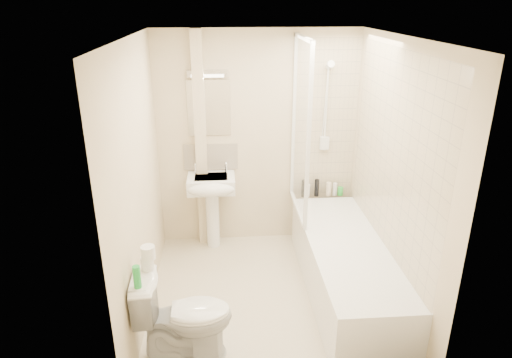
{
  "coord_description": "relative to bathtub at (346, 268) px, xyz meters",
  "views": [
    {
      "loc": [
        -0.38,
        -3.59,
        2.68
      ],
      "look_at": [
        -0.09,
        0.2,
        1.16
      ],
      "focal_mm": 32.0,
      "sensor_mm": 36.0,
      "label": 1
    }
  ],
  "objects": [
    {
      "name": "floor",
      "position": [
        -0.75,
        -0.04,
        -0.29
      ],
      "size": [
        2.5,
        2.5,
        0.0
      ],
      "primitive_type": "plane",
      "color": "beige",
      "rests_on": "ground"
    },
    {
      "name": "wall_back",
      "position": [
        -0.75,
        1.21,
        0.91
      ],
      "size": [
        2.2,
        0.02,
        2.4
      ],
      "primitive_type": "cube",
      "color": "beige",
      "rests_on": "ground"
    },
    {
      "name": "wall_left",
      "position": [
        -1.85,
        -0.04,
        0.91
      ],
      "size": [
        0.02,
        2.5,
        2.4
      ],
      "primitive_type": "cube",
      "color": "beige",
      "rests_on": "ground"
    },
    {
      "name": "wall_right",
      "position": [
        0.35,
        -0.04,
        0.91
      ],
      "size": [
        0.02,
        2.5,
        2.4
      ],
      "primitive_type": "cube",
      "color": "beige",
      "rests_on": "ground"
    },
    {
      "name": "ceiling",
      "position": [
        -0.75,
        -0.04,
        2.11
      ],
      "size": [
        2.2,
        2.5,
        0.02
      ],
      "primitive_type": "cube",
      "color": "white",
      "rests_on": "wall_back"
    },
    {
      "name": "tile_back",
      "position": [
        0.0,
        1.19,
        1.14
      ],
      "size": [
        0.7,
        0.01,
        1.75
      ],
      "primitive_type": "cube",
      "color": "beige",
      "rests_on": "wall_back"
    },
    {
      "name": "tile_right",
      "position": [
        0.34,
        0.0,
        1.14
      ],
      "size": [
        0.01,
        2.1,
        1.75
      ],
      "primitive_type": "cube",
      "color": "beige",
      "rests_on": "wall_right"
    },
    {
      "name": "pipe_boxing",
      "position": [
        -1.37,
        1.15,
        0.91
      ],
      "size": [
        0.12,
        0.12,
        2.4
      ],
      "primitive_type": "cube",
      "color": "beige",
      "rests_on": "ground"
    },
    {
      "name": "splashback",
      "position": [
        -1.27,
        1.2,
        0.74
      ],
      "size": [
        0.6,
        0.02,
        0.3
      ],
      "primitive_type": "cube",
      "color": "beige",
      "rests_on": "wall_back"
    },
    {
      "name": "mirror",
      "position": [
        -1.27,
        1.19,
        1.29
      ],
      "size": [
        0.46,
        0.01,
        0.6
      ],
      "primitive_type": "cube",
      "color": "white",
      "rests_on": "wall_back"
    },
    {
      "name": "strip_light",
      "position": [
        -1.27,
        1.17,
        1.66
      ],
      "size": [
        0.42,
        0.07,
        0.07
      ],
      "primitive_type": "cube",
      "color": "silver",
      "rests_on": "wall_back"
    },
    {
      "name": "bathtub",
      "position": [
        0.0,
        0.0,
        0.0
      ],
      "size": [
        0.7,
        2.1,
        0.55
      ],
      "color": "white",
      "rests_on": "ground"
    },
    {
      "name": "shower_screen",
      "position": [
        -0.35,
        0.75,
        1.16
      ],
      "size": [
        0.04,
        0.92,
        1.8
      ],
      "color": "white",
      "rests_on": "bathtub"
    },
    {
      "name": "shower_fixture",
      "position": [
        -0.0,
        1.15,
        1.26
      ],
      "size": [
        0.1,
        0.16,
        0.99
      ],
      "color": "white",
      "rests_on": "wall_back"
    },
    {
      "name": "pedestal_sink",
      "position": [
        -1.27,
        0.97,
        0.41
      ],
      "size": [
        0.51,
        0.48,
        0.99
      ],
      "color": "white",
      "rests_on": "ground"
    },
    {
      "name": "bottle_black_a",
      "position": [
        -0.22,
        1.12,
        0.36
      ],
      "size": [
        0.07,
        0.07,
        0.19
      ],
      "primitive_type": "cylinder",
      "color": "black",
      "rests_on": "bathtub"
    },
    {
      "name": "bottle_white_a",
      "position": [
        -0.18,
        1.12,
        0.33
      ],
      "size": [
        0.06,
        0.06,
        0.14
      ],
      "primitive_type": "cylinder",
      "color": "white",
      "rests_on": "bathtub"
    },
    {
      "name": "bottle_black_b",
      "position": [
        -0.07,
        1.12,
        0.36
      ],
      "size": [
        0.05,
        0.05,
        0.2
      ],
      "primitive_type": "cylinder",
      "color": "black",
      "rests_on": "bathtub"
    },
    {
      "name": "bottle_cream",
      "position": [
        0.07,
        1.12,
        0.34
      ],
      "size": [
        0.06,
        0.06,
        0.16
      ],
      "primitive_type": "cylinder",
      "color": "beige",
      "rests_on": "bathtub"
    },
    {
      "name": "bottle_white_b",
      "position": [
        0.14,
        1.12,
        0.34
      ],
      "size": [
        0.05,
        0.05,
        0.15
      ],
      "primitive_type": "cylinder",
      "color": "silver",
      "rests_on": "bathtub"
    },
    {
      "name": "bottle_green",
      "position": [
        0.21,
        1.12,
        0.31
      ],
      "size": [
        0.06,
        0.06,
        0.1
      ],
      "primitive_type": "cylinder",
      "color": "green",
      "rests_on": "bathtub"
    },
    {
      "name": "toilet",
      "position": [
        -1.47,
        -0.71,
        0.09
      ],
      "size": [
        0.47,
        0.77,
        0.75
      ],
      "primitive_type": "imported",
      "rotation": [
        0.0,
        0.0,
        1.61
      ],
      "color": "white",
      "rests_on": "ground"
    },
    {
      "name": "toilet_roll_lower",
      "position": [
        -1.73,
        -0.61,
        0.52
      ],
      "size": [
        0.1,
        0.1,
        0.1
      ],
      "primitive_type": "cylinder",
      "color": "white",
      "rests_on": "toilet"
    },
    {
      "name": "toilet_roll_upper",
      "position": [
        -1.71,
        -0.63,
        0.62
      ],
      "size": [
        0.11,
        0.11,
        0.1
      ],
      "primitive_type": "cylinder",
      "color": "white",
      "rests_on": "toilet_roll_lower"
    },
    {
      "name": "green_bottle",
      "position": [
        -1.76,
        -0.84,
        0.55
      ],
      "size": [
        0.05,
        0.05,
        0.17
      ],
      "primitive_type": "cylinder",
      "color": "green",
      "rests_on": "toilet"
    }
  ]
}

